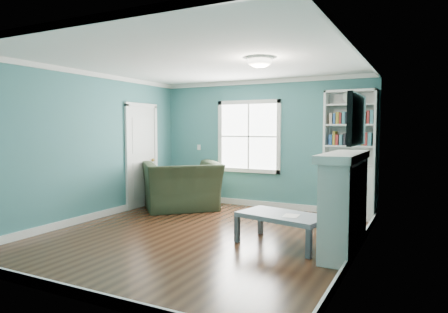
% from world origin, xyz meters
% --- Properties ---
extents(floor, '(5.00, 5.00, 0.00)m').
position_xyz_m(floor, '(0.00, 0.00, 0.00)').
color(floor, black).
rests_on(floor, ground).
extents(room_walls, '(5.00, 5.00, 5.00)m').
position_xyz_m(room_walls, '(0.00, 0.00, 1.58)').
color(room_walls, '#3C7876').
rests_on(room_walls, ground).
extents(trim, '(4.50, 5.00, 2.60)m').
position_xyz_m(trim, '(0.00, 0.00, 1.24)').
color(trim, white).
rests_on(trim, ground).
extents(window, '(1.40, 0.06, 1.50)m').
position_xyz_m(window, '(-0.30, 2.49, 1.45)').
color(window, white).
rests_on(window, room_walls).
extents(bookshelf, '(0.90, 0.35, 2.31)m').
position_xyz_m(bookshelf, '(1.77, 2.30, 0.92)').
color(bookshelf, silver).
rests_on(bookshelf, ground).
extents(fireplace, '(0.44, 1.58, 1.30)m').
position_xyz_m(fireplace, '(2.08, 0.20, 0.64)').
color(fireplace, black).
rests_on(fireplace, ground).
extents(tv, '(0.06, 1.10, 0.65)m').
position_xyz_m(tv, '(2.20, 0.20, 1.72)').
color(tv, black).
rests_on(tv, fireplace).
extents(door, '(0.12, 0.98, 2.17)m').
position_xyz_m(door, '(-2.22, 1.40, 1.07)').
color(door, silver).
rests_on(door, ground).
extents(ceiling_fixture, '(0.38, 0.38, 0.15)m').
position_xyz_m(ceiling_fixture, '(0.90, 0.10, 2.55)').
color(ceiling_fixture, white).
rests_on(ceiling_fixture, room_walls).
extents(light_switch, '(0.08, 0.01, 0.12)m').
position_xyz_m(light_switch, '(-1.50, 2.48, 1.20)').
color(light_switch, white).
rests_on(light_switch, room_walls).
extents(recliner, '(1.70, 1.69, 1.27)m').
position_xyz_m(recliner, '(-1.34, 1.54, 0.64)').
color(recliner, '#222E1C').
rests_on(recliner, ground).
extents(coffee_table, '(1.31, 0.89, 0.43)m').
position_xyz_m(coffee_table, '(1.25, 0.11, 0.38)').
color(coffee_table, '#484E57').
rests_on(coffee_table, ground).
extents(paper_sheet, '(0.22, 0.27, 0.00)m').
position_xyz_m(paper_sheet, '(1.40, 0.03, 0.44)').
color(paper_sheet, white).
rests_on(paper_sheet, coffee_table).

